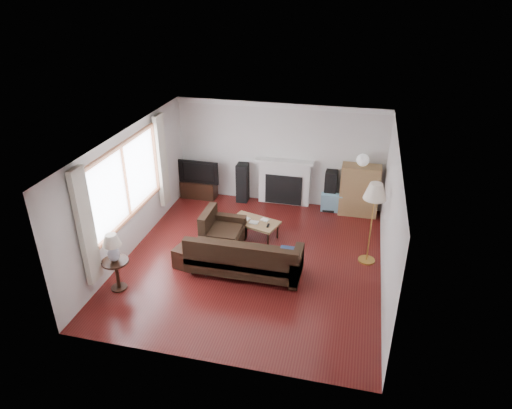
% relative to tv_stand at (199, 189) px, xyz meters
% --- Properties ---
extents(room, '(5.10, 5.60, 2.54)m').
position_rel_tv_stand_xyz_m(room, '(2.02, -2.50, 1.03)').
color(room, '#551512').
rests_on(room, ground).
extents(window, '(0.12, 2.74, 1.54)m').
position_rel_tv_stand_xyz_m(window, '(-0.43, -2.70, 1.33)').
color(window, brown).
rests_on(window, room).
extents(curtain_near, '(0.10, 0.35, 2.10)m').
position_rel_tv_stand_xyz_m(curtain_near, '(-0.38, -4.22, 1.18)').
color(curtain_near, beige).
rests_on(curtain_near, room).
extents(curtain_far, '(0.10, 0.35, 2.10)m').
position_rel_tv_stand_xyz_m(curtain_far, '(-0.38, -1.18, 1.18)').
color(curtain_far, beige).
rests_on(curtain_far, room).
extents(fireplace, '(1.40, 0.26, 1.15)m').
position_rel_tv_stand_xyz_m(fireplace, '(2.17, 0.14, 0.35)').
color(fireplace, white).
rests_on(fireplace, room).
extents(tv_stand, '(0.88, 0.40, 0.44)m').
position_rel_tv_stand_xyz_m(tv_stand, '(0.00, 0.00, 0.00)').
color(tv_stand, black).
rests_on(tv_stand, ground).
extents(television, '(1.02, 0.13, 0.59)m').
position_rel_tv_stand_xyz_m(television, '(0.06, 0.00, 0.51)').
color(television, black).
rests_on(television, tv_stand).
extents(speaker_left, '(0.28, 0.33, 0.98)m').
position_rel_tv_stand_xyz_m(speaker_left, '(1.14, 0.05, 0.27)').
color(speaker_left, black).
rests_on(speaker_left, ground).
extents(speaker_right, '(0.28, 0.34, 1.00)m').
position_rel_tv_stand_xyz_m(speaker_right, '(3.30, 0.05, 0.28)').
color(speaker_right, black).
rests_on(speaker_right, ground).
extents(bookshelf, '(0.89, 0.42, 1.22)m').
position_rel_tv_stand_xyz_m(bookshelf, '(3.97, 0.01, 0.39)').
color(bookshelf, '#9A7547').
rests_on(bookshelf, ground).
extents(globe_lamp, '(0.28, 0.28, 0.28)m').
position_rel_tv_stand_xyz_m(globe_lamp, '(3.97, 0.01, 1.14)').
color(globe_lamp, white).
rests_on(globe_lamp, bookshelf).
extents(sectional_sofa, '(2.32, 1.70, 0.75)m').
position_rel_tv_stand_xyz_m(sectional_sofa, '(1.97, -2.94, 0.16)').
color(sectional_sofa, black).
rests_on(sectional_sofa, ground).
extents(coffee_table, '(1.14, 0.83, 0.40)m').
position_rel_tv_stand_xyz_m(coffee_table, '(1.85, -1.62, -0.02)').
color(coffee_table, olive).
rests_on(coffee_table, ground).
extents(footstool, '(0.57, 0.57, 0.40)m').
position_rel_tv_stand_xyz_m(footstool, '(0.85, -2.96, -0.02)').
color(footstool, black).
rests_on(footstool, ground).
extents(floor_lamp, '(0.47, 0.47, 1.70)m').
position_rel_tv_stand_xyz_m(floor_lamp, '(4.24, -2.00, 0.63)').
color(floor_lamp, gold).
rests_on(floor_lamp, ground).
extents(side_table, '(0.48, 0.48, 0.59)m').
position_rel_tv_stand_xyz_m(side_table, '(-0.13, -3.94, 0.08)').
color(side_table, black).
rests_on(side_table, ground).
extents(table_lamp, '(0.33, 0.33, 0.53)m').
position_rel_tv_stand_xyz_m(table_lamp, '(-0.13, -3.94, 0.64)').
color(table_lamp, silver).
rests_on(table_lamp, side_table).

